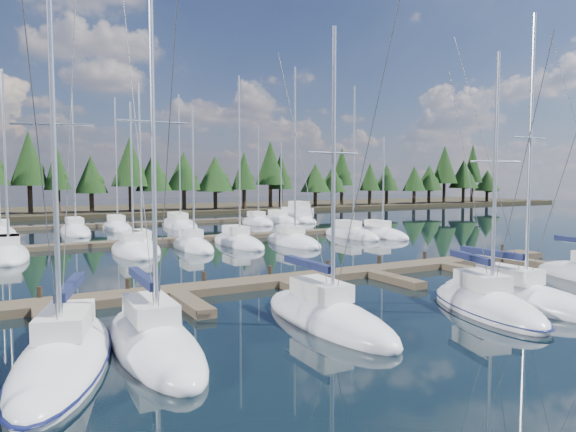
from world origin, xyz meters
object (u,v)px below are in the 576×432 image
front_sailboat_3 (326,317)px  front_sailboat_5 (516,298)px  front_sailboat_1 (64,358)px  front_sailboat_2 (154,342)px  main_dock (283,283)px  motor_yacht_right (298,218)px  front_sailboat_4 (486,306)px

front_sailboat_3 → front_sailboat_5: size_ratio=0.89×
front_sailboat_1 → front_sailboat_2: size_ratio=0.97×
main_dock → motor_yacht_right: bearing=58.9°
front_sailboat_5 → main_dock: bearing=131.1°
front_sailboat_2 → front_sailboat_4: 14.37m
front_sailboat_1 → motor_yacht_right: size_ratio=1.43×
main_dock → front_sailboat_3: (-1.99, -7.31, 0.08)m
front_sailboat_1 → front_sailboat_4: front_sailboat_1 is taller
front_sailboat_2 → front_sailboat_5: front_sailboat_5 is taller
front_sailboat_2 → motor_yacht_right: size_ratio=1.48×
front_sailboat_2 → front_sailboat_3: bearing=-1.3°
front_sailboat_2 → front_sailboat_4: size_ratio=1.17×
front_sailboat_3 → front_sailboat_4: bearing=-14.4°
front_sailboat_1 → front_sailboat_5: 19.60m
main_dock → front_sailboat_4: bearing=-60.2°
front_sailboat_2 → front_sailboat_5: (16.69, -1.70, -0.00)m
front_sailboat_4 → motor_yacht_right: bearing=69.5°
front_sailboat_2 → front_sailboat_1: bearing=-176.2°
front_sailboat_2 → front_sailboat_5: size_ratio=1.00×
main_dock → front_sailboat_1: bearing=-148.2°
front_sailboat_1 → motor_yacht_right: 57.07m
front_sailboat_1 → front_sailboat_4: bearing=-6.1°
main_dock → front_sailboat_1: front_sailboat_1 is taller
main_dock → front_sailboat_2: size_ratio=3.13×
front_sailboat_1 → front_sailboat_3: 9.83m
main_dock → front_sailboat_1: (-11.82, -7.34, 0.08)m
main_dock → front_sailboat_5: size_ratio=3.12×
main_dock → front_sailboat_5: 11.74m
front_sailboat_4 → motor_yacht_right: size_ratio=1.27×
front_sailboat_4 → front_sailboat_5: size_ratio=0.85×
main_dock → front_sailboat_4: (5.26, -9.16, 0.07)m
front_sailboat_2 → front_sailboat_3: front_sailboat_2 is taller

